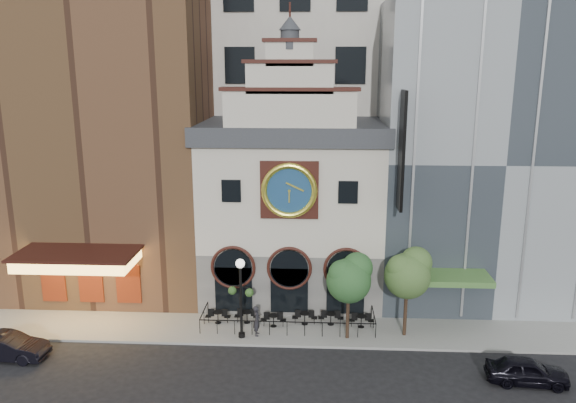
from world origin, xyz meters
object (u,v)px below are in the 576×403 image
Objects in this scene: bistro_1 at (247,316)px; pedestrian at (257,321)px; bistro_2 at (273,320)px; bistro_3 at (305,317)px; car_left at (7,347)px; car_right at (527,371)px; bistro_0 at (218,316)px; tree_right at (408,272)px; lamppost at (241,289)px; bistro_5 at (361,320)px; tree_left at (350,277)px; bistro_4 at (331,318)px.

pedestrian reaches higher than bistro_1.
bistro_3 is (1.94, 0.41, 0.00)m from bistro_2.
car_left is (-14.56, -4.43, 0.12)m from bistro_2.
car_left is at bearing -163.07° from bistro_2.
car_left is (-28.10, 1.03, 0.03)m from car_right.
pedestrian reaches higher than bistro_0.
tree_right is (9.75, -1.07, 3.55)m from bistro_1.
bistro_0 is at bearing 148.33° from lamppost.
lamppost reaches higher than car_right.
bistro_5 is at bearing -0.69° from bistro_0.
bistro_0 is 1.00× the size of bistro_3.
pedestrian is 9.48m from tree_right.
bistro_0 is at bearing 76.36° from car_right.
tree_left reaches higher than car_left.
car_right is 15.08m from pedestrian.
tree_right is (11.58, -0.95, 3.55)m from bistro_0.
lamppost reaches higher than bistro_4.
car_left is at bearing -170.46° from tree_left.
bistro_3 is at bearing 68.15° from car_right.
bistro_0 and bistro_5 have the same top height.
bistro_0 and bistro_1 have the same top height.
car_right is 2.20× the size of pedestrian.
car_left is (-20.01, -4.62, 0.12)m from bistro_5.
car_left reaches higher than bistro_5.
bistro_5 is (8.99, -0.11, 0.00)m from bistro_0.
lamppost is 9.92m from tree_right.
lamppost is at bearing -45.84° from bistro_0.
tree_left is (19.13, 3.21, 3.27)m from car_left.
car_left is 0.81× the size of tree_right.
bistro_4 is at bearing 1.16° from bistro_3.
car_right is at bearing -0.35° from lamppost.
tree_left reaches higher than bistro_5.
tree_left is at bearing -10.59° from bistro_0.
pedestrian is 2.32m from lamppost.
pedestrian reaches higher than bistro_3.
bistro_3 is 0.29× the size of tree_right.
bistro_0 is 1.00× the size of bistro_1.
car_right is 0.93× the size of car_left.
lamppost is (-3.74, -1.90, 2.59)m from bistro_3.
lamppost is at bearing -166.92° from bistro_5.
bistro_2 is 15.22m from car_left.
tree_right is (8.04, -0.65, 3.55)m from bistro_2.
bistro_4 is at bearing 7.05° from bistro_2.
pedestrian is at bearing -63.36° from bistro_1.
car_right is at bearing -41.21° from tree_right.
bistro_3 is at bearing 1.16° from bistro_0.
bistro_3 is at bearing -178.84° from bistro_4.
bistro_0 and bistro_3 have the same top height.
tree_right is at bearing 9.31° from tree_left.
bistro_5 is (1.88, -0.25, 0.00)m from bistro_4.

